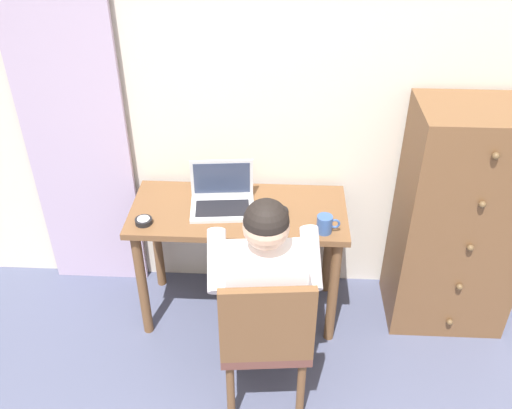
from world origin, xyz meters
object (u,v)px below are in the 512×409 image
Objects in this scene: dresser at (459,221)px; laptop at (222,198)px; desk at (239,228)px; desk_clock at (144,221)px; chair at (265,335)px; computer_mouse at (283,211)px; person_seated at (264,279)px; coffee_mug at (325,224)px.

laptop is at bearing -178.93° from dresser.
desk_clock reaches higher than desk.
chair is 0.69m from computer_mouse.
desk is 0.51m from person_seated.
computer_mouse is (0.08, 0.44, 0.09)m from person_seated.
person_seated is 11.96× the size of computer_mouse.
chair is (0.17, -0.66, -0.13)m from desk.
person_seated reaches higher than laptop.
person_seated is at bearing -103.30° from computer_mouse.
chair reaches higher than desk_clock.
computer_mouse is (-0.96, -0.09, 0.09)m from dresser.
desk_clock is at bearing -173.09° from computer_mouse.
desk is at bearing -16.83° from laptop.
chair is (-1.03, -0.71, -0.18)m from dresser.
chair is 0.73× the size of person_seated.
dresser is at bearing 2.22° from computer_mouse.
computer_mouse is 0.73m from desk_clock.
chair is 0.63m from coffee_mug.
desk_clock is at bearing -161.91° from desk.
laptop is at bearing 25.15° from desk_clock.
desk_clock is at bearing 142.50° from chair.
desk is 11.69× the size of computer_mouse.
laptop reaches higher than desk.
coffee_mug is at bearing -21.83° from desk.
desk is 0.28m from computer_mouse.
coffee_mug is (0.54, -0.21, -0.00)m from laptop.
dresser is 13.45× the size of computer_mouse.
desk is 0.87× the size of dresser.
dresser is 11.21× the size of coffee_mug.
person_seated reaches higher than desk.
coffee_mug reaches higher than desk_clock.
person_seated is 0.46m from computer_mouse.
person_seated is at bearing -26.61° from desk_clock.
desk is at bearing 108.21° from person_seated.
laptop is (-0.25, 0.51, 0.12)m from person_seated.
computer_mouse reaches higher than desk_clock.
person_seated is 9.96× the size of coffee_mug.
person_seated is (-0.02, 0.18, 0.18)m from chair.
person_seated is 0.72m from desk_clock.
chair reaches higher than computer_mouse.
person_seated reaches higher than coffee_mug.
desk_clock is at bearing 178.51° from coffee_mug.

